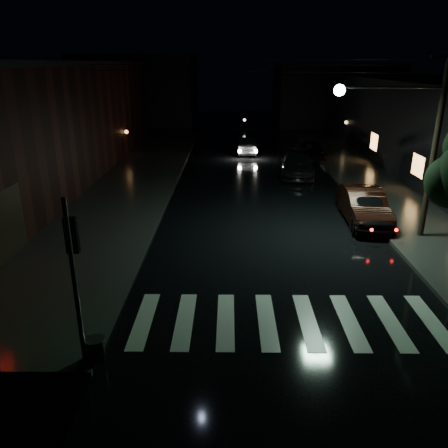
{
  "coord_description": "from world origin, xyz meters",
  "views": [
    {
      "loc": [
        1.28,
        -10.49,
        7.09
      ],
      "look_at": [
        1.1,
        4.33,
        1.6
      ],
      "focal_mm": 35.0,
      "sensor_mm": 36.0,
      "label": 1
    }
  ],
  "objects_px": {
    "parked_car_b": "(363,206)",
    "oncoming_car": "(246,145)",
    "parked_car_d": "(310,151)",
    "parked_car_c": "(297,164)",
    "parked_car_a": "(366,209)"
  },
  "relations": [
    {
      "from": "parked_car_d",
      "to": "parked_car_c",
      "type": "bearing_deg",
      "value": -105.37
    },
    {
      "from": "parked_car_d",
      "to": "oncoming_car",
      "type": "distance_m",
      "value": 5.35
    },
    {
      "from": "parked_car_b",
      "to": "parked_car_c",
      "type": "xyz_separation_m",
      "value": [
        -1.8,
        9.11,
        -0.04
      ]
    },
    {
      "from": "oncoming_car",
      "to": "parked_car_c",
      "type": "bearing_deg",
      "value": 111.39
    },
    {
      "from": "parked_car_d",
      "to": "parked_car_b",
      "type": "bearing_deg",
      "value": -86.76
    },
    {
      "from": "parked_car_a",
      "to": "parked_car_c",
      "type": "relative_size",
      "value": 0.86
    },
    {
      "from": "parked_car_a",
      "to": "parked_car_b",
      "type": "xyz_separation_m",
      "value": [
        0.0,
        0.4,
        0.04
      ]
    },
    {
      "from": "parked_car_b",
      "to": "oncoming_car",
      "type": "height_order",
      "value": "parked_car_b"
    },
    {
      "from": "parked_car_c",
      "to": "oncoming_car",
      "type": "bearing_deg",
      "value": 119.26
    },
    {
      "from": "parked_car_a",
      "to": "oncoming_car",
      "type": "xyz_separation_m",
      "value": [
        -4.94,
        16.89,
        -0.08
      ]
    },
    {
      "from": "parked_car_c",
      "to": "oncoming_car",
      "type": "distance_m",
      "value": 8.03
    },
    {
      "from": "parked_car_d",
      "to": "oncoming_car",
      "type": "relative_size",
      "value": 1.1
    },
    {
      "from": "parked_car_a",
      "to": "oncoming_car",
      "type": "distance_m",
      "value": 17.6
    },
    {
      "from": "parked_car_a",
      "to": "parked_car_d",
      "type": "distance_m",
      "value": 14.85
    },
    {
      "from": "parked_car_c",
      "to": "parked_car_b",
      "type": "bearing_deg",
      "value": -72.61
    }
  ]
}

